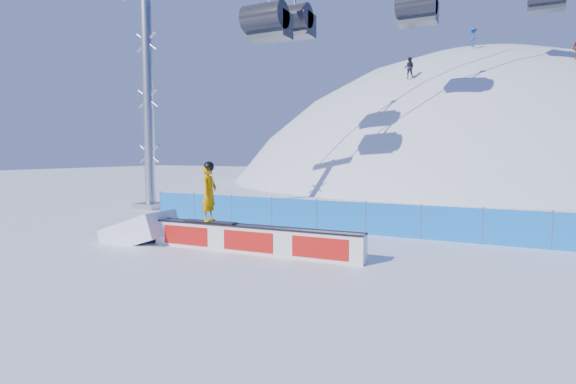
% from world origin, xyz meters
% --- Properties ---
extents(ground, '(160.00, 160.00, 0.00)m').
position_xyz_m(ground, '(0.00, 0.00, 0.00)').
color(ground, white).
rests_on(ground, ground).
extents(snow_hill, '(64.00, 64.00, 64.00)m').
position_xyz_m(snow_hill, '(0.00, 42.00, -18.00)').
color(snow_hill, silver).
rests_on(snow_hill, ground).
extents(safety_fence, '(22.05, 0.05, 1.30)m').
position_xyz_m(safety_fence, '(0.00, 4.50, 0.60)').
color(safety_fence, blue).
rests_on(safety_fence, ground).
extents(rail_box, '(7.07, 0.73, 0.85)m').
position_xyz_m(rail_box, '(-3.18, -0.09, 0.42)').
color(rail_box, white).
rests_on(rail_box, ground).
extents(snow_ramp, '(2.47, 1.59, 1.51)m').
position_xyz_m(snow_ramp, '(-7.59, -0.24, 0.00)').
color(snow_ramp, white).
rests_on(snow_ramp, ground).
extents(snowboarder, '(1.85, 0.71, 1.93)m').
position_xyz_m(snowboarder, '(-4.69, -0.14, 1.79)').
color(snowboarder, black).
rests_on(snowboarder, rail_box).
extents(distant_skiers, '(16.28, 8.15, 5.19)m').
position_xyz_m(distant_skiers, '(3.10, 29.59, 11.38)').
color(distant_skiers, black).
rests_on(distant_skiers, ground).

